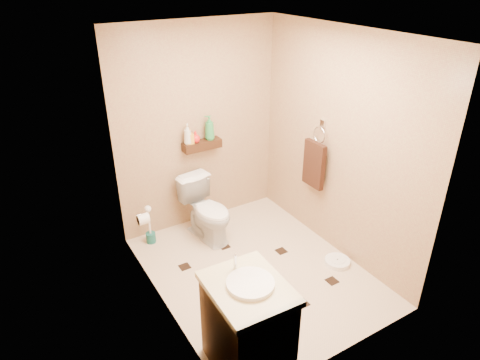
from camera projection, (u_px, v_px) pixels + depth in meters
ground at (256, 271)px, 4.51m from camera, size 2.50×2.50×0.00m
wall_back at (198, 128)px, 4.92m from camera, size 2.00×0.04×2.40m
wall_front at (355, 233)px, 3.01m from camera, size 2.00×0.04×2.40m
wall_left at (156, 195)px, 3.50m from camera, size 0.04×2.50×2.40m
wall_right at (339, 147)px, 4.42m from camera, size 0.04×2.50×2.40m
ceiling at (261, 33)px, 3.42m from camera, size 2.00×2.50×0.02m
wall_shelf at (202, 145)px, 4.94m from camera, size 0.46×0.14×0.10m
floor_accents at (259, 272)px, 4.49m from camera, size 1.30×1.30×0.01m
toilet at (208, 210)px, 4.92m from camera, size 0.49×0.75×0.72m
vanity at (248, 326)px, 3.27m from camera, size 0.57×0.69×0.94m
bathroom_scale at (337, 262)px, 4.61m from camera, size 0.31×0.31×0.05m
toilet_brush at (150, 230)px, 4.90m from camera, size 0.11×0.11×0.49m
towel_ring at (314, 162)px, 4.69m from camera, size 0.12×0.30×0.76m
toilet_paper at (143, 219)px, 4.30m from camera, size 0.12×0.11×0.12m
bottle_a at (188, 134)px, 4.78m from camera, size 0.12×0.12×0.24m
bottle_b at (190, 136)px, 4.80m from camera, size 0.09×0.09×0.18m
bottle_c at (195, 137)px, 4.85m from camera, size 0.14×0.14×0.13m
bottle_d at (209, 128)px, 4.90m from camera, size 0.14×0.14×0.29m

